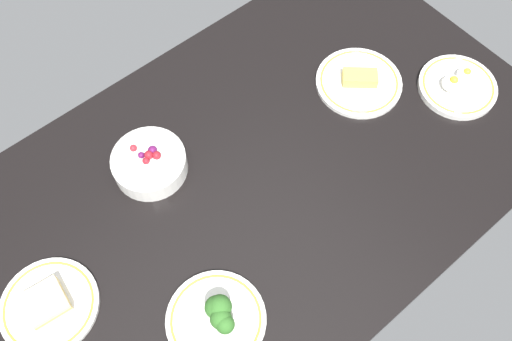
% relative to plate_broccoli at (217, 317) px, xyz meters
% --- Properties ---
extents(dining_table, '(1.40, 0.85, 0.04)m').
position_rel_plate_broccoli_xyz_m(dining_table, '(-0.27, -0.20, -0.04)').
color(dining_table, black).
rests_on(dining_table, ground).
extents(plate_broccoli, '(0.20, 0.20, 0.08)m').
position_rel_plate_broccoli_xyz_m(plate_broccoli, '(0.00, 0.00, 0.00)').
color(plate_broccoli, white).
rests_on(plate_broccoli, dining_table).
extents(bowl_berries, '(0.17, 0.17, 0.07)m').
position_rel_plate_broccoli_xyz_m(bowl_berries, '(-0.09, -0.37, 0.01)').
color(bowl_berries, white).
rests_on(bowl_berries, dining_table).
extents(plate_cheese, '(0.21, 0.21, 0.04)m').
position_rel_plate_broccoli_xyz_m(plate_cheese, '(-0.63, -0.24, -0.01)').
color(plate_cheese, white).
rests_on(plate_cheese, dining_table).
extents(plate_sandwich, '(0.20, 0.20, 0.04)m').
position_rel_plate_broccoli_xyz_m(plate_sandwich, '(0.24, -0.24, -0.01)').
color(plate_sandwich, white).
rests_on(plate_sandwich, dining_table).
extents(plate_eggs, '(0.19, 0.19, 0.05)m').
position_rel_plate_broccoli_xyz_m(plate_eggs, '(-0.80, -0.07, -0.01)').
color(plate_eggs, white).
rests_on(plate_eggs, dining_table).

